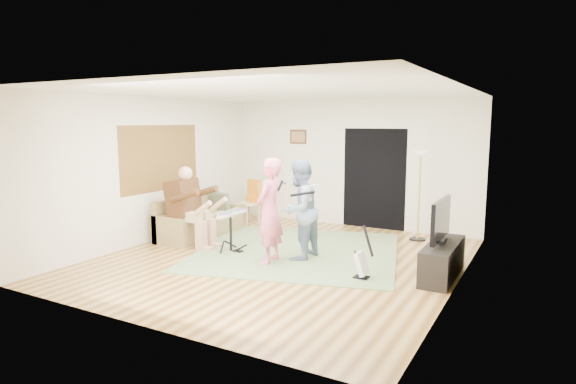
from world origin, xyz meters
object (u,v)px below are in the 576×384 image
object	(u,v)px
drum_kit	(231,234)
guitar_spare	(362,264)
guitarist	(299,210)
tv_cabinet	(443,260)
torchiere_lamp	(420,179)
sofa	(197,223)
singer	(269,211)
dining_chair	(249,208)
television	(441,219)

from	to	relation	value
drum_kit	guitar_spare	world-z (taller)	guitar_spare
guitarist	tv_cabinet	size ratio (longest dim) A/B	1.17
tv_cabinet	torchiere_lamp	bearing A→B (deg)	112.78
drum_kit	torchiere_lamp	distance (m)	3.67
sofa	torchiere_lamp	world-z (taller)	torchiere_lamp
singer	torchiere_lamp	xyz separation A→B (m)	(1.71, 2.64, 0.32)
guitar_spare	torchiere_lamp	distance (m)	2.86
guitarist	tv_cabinet	world-z (taller)	guitarist
tv_cabinet	sofa	bearing A→B (deg)	176.37
guitar_spare	dining_chair	size ratio (longest dim) A/B	0.82
dining_chair	drum_kit	bearing A→B (deg)	-46.15
sofa	tv_cabinet	world-z (taller)	sofa
guitar_spare	television	xyz separation A→B (m)	(0.94, 0.65, 0.62)
guitar_spare	dining_chair	world-z (taller)	dining_chair
guitar_spare	dining_chair	xyz separation A→B (m)	(-3.57, 2.47, 0.12)
sofa	drum_kit	size ratio (longest dim) A/B	2.61
sofa	drum_kit	world-z (taller)	sofa
singer	guitar_spare	distance (m)	1.70
singer	torchiere_lamp	distance (m)	3.16
torchiere_lamp	television	size ratio (longest dim) A/B	1.60
drum_kit	dining_chair	size ratio (longest dim) A/B	0.75
drum_kit	television	size ratio (longest dim) A/B	0.68
drum_kit	singer	size ratio (longest dim) A/B	0.43
guitarist	guitar_spare	distance (m)	1.48
drum_kit	singer	xyz separation A→B (m)	(0.92, -0.24, 0.53)
sofa	guitar_spare	world-z (taller)	guitar_spare
singer	guitar_spare	bearing A→B (deg)	81.16
singer	torchiere_lamp	size ratio (longest dim) A/B	0.99
torchiere_lamp	dining_chair	size ratio (longest dim) A/B	1.77
guitarist	dining_chair	world-z (taller)	guitarist
drum_kit	tv_cabinet	world-z (taller)	drum_kit
sofa	television	size ratio (longest dim) A/B	1.77
drum_kit	guitarist	size ratio (longest dim) A/B	0.44
singer	guitar_spare	xyz separation A→B (m)	(1.59, -0.06, -0.62)
singer	guitarist	size ratio (longest dim) A/B	1.03
guitar_spare	guitarist	bearing A→B (deg)	159.08
guitar_spare	singer	bearing A→B (deg)	177.72
sofa	guitarist	bearing A→B (deg)	-10.42
guitar_spare	torchiere_lamp	xyz separation A→B (m)	(0.13, 2.70, 0.94)
singer	tv_cabinet	world-z (taller)	singer
drum_kit	tv_cabinet	xyz separation A→B (m)	(3.50, 0.35, -0.06)
sofa	television	distance (m)	4.78
dining_chair	television	xyz separation A→B (m)	(4.51, -1.82, 0.51)
tv_cabinet	television	distance (m)	0.60
television	guitarist	bearing A→B (deg)	-175.84
singer	tv_cabinet	xyz separation A→B (m)	(2.58, 0.58, -0.59)
singer	dining_chair	bearing A→B (deg)	-147.05
singer	torchiere_lamp	bearing A→B (deg)	140.42
sofa	guitar_spare	xyz separation A→B (m)	(3.80, -0.95, -0.03)
television	tv_cabinet	bearing A→B (deg)	0.00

